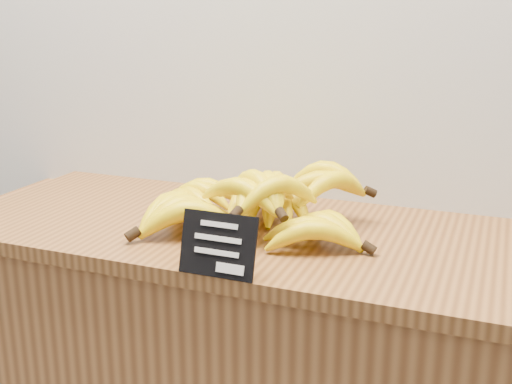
% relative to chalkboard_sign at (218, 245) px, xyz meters
% --- Properties ---
extents(counter_top, '(1.33, 0.54, 0.03)m').
position_rel_chalkboard_sign_xyz_m(counter_top, '(-0.01, 0.25, -0.07)').
color(counter_top, brown).
rests_on(counter_top, counter).
extents(chalkboard_sign, '(0.14, 0.03, 0.11)m').
position_rel_chalkboard_sign_xyz_m(chalkboard_sign, '(0.00, 0.00, 0.00)').
color(chalkboard_sign, black).
rests_on(chalkboard_sign, counter_top).
extents(banana_pile, '(0.52, 0.37, 0.12)m').
position_rel_chalkboard_sign_xyz_m(banana_pile, '(-0.03, 0.24, 0.00)').
color(banana_pile, yellow).
rests_on(banana_pile, counter_top).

